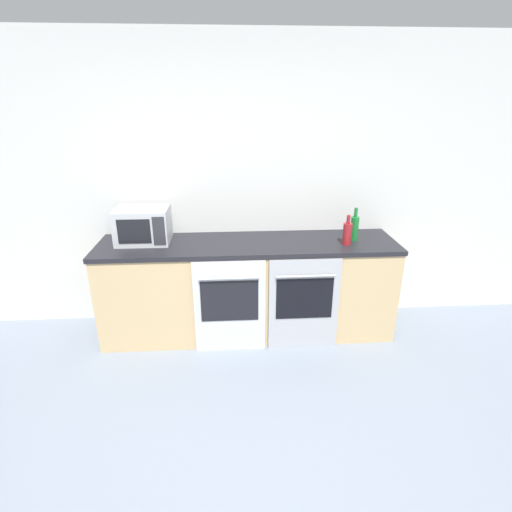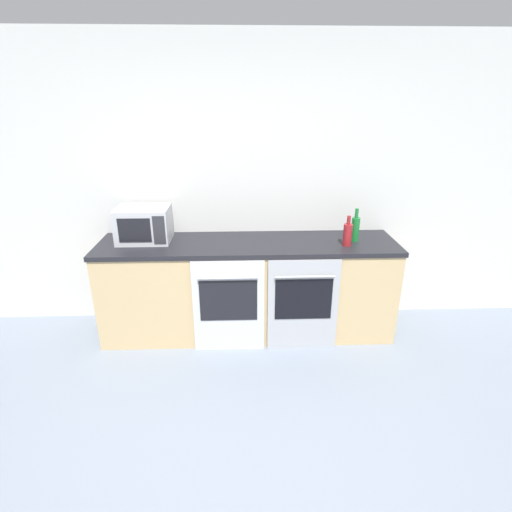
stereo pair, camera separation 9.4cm
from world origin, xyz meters
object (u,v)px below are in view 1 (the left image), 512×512
(oven_right, at_px, (304,304))
(microwave, at_px, (143,225))
(bottle_red, at_px, (347,233))
(oven_left, at_px, (230,306))
(bottle_green, at_px, (354,228))

(oven_right, distance_m, microwave, 1.55)
(bottle_red, bearing_deg, oven_left, -168.34)
(oven_right, xyz_separation_m, microwave, (-1.37, 0.39, 0.61))
(oven_left, xyz_separation_m, bottle_green, (1.11, 0.32, 0.57))
(microwave, distance_m, bottle_red, 1.76)
(bottle_red, height_order, bottle_green, bottle_green)
(bottle_green, bearing_deg, microwave, 177.73)
(oven_right, relative_size, bottle_red, 3.19)
(oven_left, distance_m, oven_right, 0.63)
(bottle_red, bearing_deg, bottle_green, 49.44)
(microwave, relative_size, bottle_red, 1.73)
(oven_left, bearing_deg, microwave, 151.77)
(oven_left, bearing_deg, bottle_green, 16.10)
(bottle_red, relative_size, bottle_green, 0.89)
(oven_right, bearing_deg, bottle_green, 33.63)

